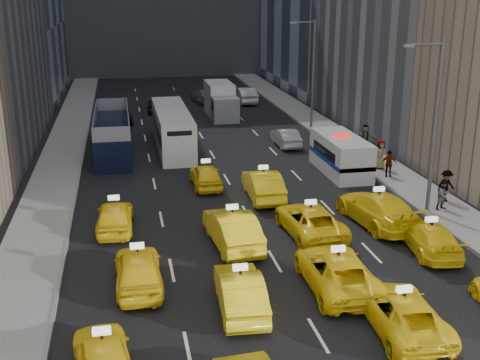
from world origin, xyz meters
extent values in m
cube|color=gray|center=(-10.50, 25.00, 0.07)|extent=(3.00, 90.00, 0.15)
cube|color=gray|center=(10.50, 25.00, 0.07)|extent=(3.00, 90.00, 0.15)
cube|color=slate|center=(-9.05, 25.00, 0.09)|extent=(0.15, 90.00, 0.18)
cube|color=slate|center=(9.05, 25.00, 0.09)|extent=(0.15, 90.00, 0.18)
cylinder|color=#595B60|center=(9.30, 12.00, 4.50)|extent=(0.20, 0.20, 9.00)
cylinder|color=#595B60|center=(8.40, 12.00, 8.80)|extent=(1.80, 0.12, 0.12)
cube|color=slate|center=(7.50, 12.00, 8.75)|extent=(0.50, 0.22, 0.12)
cylinder|color=#595B60|center=(9.30, 32.00, 4.50)|extent=(0.20, 0.20, 9.00)
cylinder|color=#595B60|center=(8.40, 32.00, 8.80)|extent=(1.80, 0.12, 0.12)
cube|color=slate|center=(7.50, 32.00, 8.75)|extent=(0.50, 0.22, 0.12)
imported|color=yellow|center=(-7.15, 0.98, 0.72)|extent=(2.21, 4.39, 1.43)
imported|color=yellow|center=(2.96, 1.81, 0.67)|extent=(2.51, 4.94, 1.34)
imported|color=yellow|center=(-5.90, 6.77, 0.78)|extent=(1.86, 4.57, 1.55)
imported|color=yellow|center=(-2.28, 4.28, 0.74)|extent=(1.81, 4.57, 1.48)
imported|color=yellow|center=(1.79, 5.14, 0.74)|extent=(2.57, 5.35, 1.47)
imported|color=yellow|center=(7.09, 7.63, 0.67)|extent=(2.48, 4.81, 1.34)
imported|color=yellow|center=(-6.81, 12.97, 0.74)|extent=(1.93, 4.39, 1.47)
imported|color=yellow|center=(-1.50, 10.07, 0.83)|extent=(2.16, 5.18, 1.66)
imported|color=yellow|center=(2.42, 10.61, 0.71)|extent=(2.65, 5.26, 1.43)
imported|color=yellow|center=(6.14, 11.20, 0.82)|extent=(2.95, 5.91, 1.65)
imported|color=yellow|center=(-1.47, 18.83, 0.70)|extent=(1.65, 4.09, 1.39)
imported|color=yellow|center=(1.41, 16.17, 0.80)|extent=(1.85, 4.93, 1.61)
cube|color=silver|center=(7.43, 20.02, 1.19)|extent=(2.35, 5.99, 2.39)
cylinder|color=black|center=(6.44, 17.94, 0.48)|extent=(0.28, 0.95, 0.95)
cylinder|color=black|center=(8.42, 17.94, 0.48)|extent=(0.28, 0.95, 0.95)
cylinder|color=black|center=(6.44, 22.10, 0.48)|extent=(0.28, 0.95, 0.95)
cylinder|color=black|center=(8.42, 22.10, 0.48)|extent=(0.28, 0.95, 0.95)
cube|color=navy|center=(7.43, 20.02, 1.03)|extent=(2.40, 5.99, 0.27)
cube|color=red|center=(7.43, 20.02, 2.47)|extent=(1.09, 0.39, 0.17)
cube|color=black|center=(-6.92, 27.67, 1.53)|extent=(2.47, 10.53, 3.06)
cylinder|color=black|center=(-7.96, 23.31, 0.55)|extent=(0.28, 1.10, 1.10)
cylinder|color=black|center=(-5.87, 23.31, 0.55)|extent=(0.28, 1.10, 1.10)
cylinder|color=black|center=(-7.96, 32.03, 0.55)|extent=(0.28, 1.10, 1.10)
cylinder|color=black|center=(-5.87, 32.03, 0.55)|extent=(0.28, 1.10, 1.10)
cube|color=silver|center=(-2.58, 28.55, 1.44)|extent=(3.26, 11.29, 2.88)
cylinder|color=black|center=(-3.59, 23.89, 0.55)|extent=(0.28, 1.10, 1.10)
cylinder|color=black|center=(-1.57, 23.89, 0.55)|extent=(0.28, 1.10, 1.10)
cylinder|color=black|center=(-3.59, 33.21, 0.55)|extent=(0.28, 1.10, 1.10)
cylinder|color=black|center=(-1.57, 33.21, 0.55)|extent=(0.28, 1.10, 1.10)
cube|color=silver|center=(2.82, 39.04, 1.52)|extent=(3.14, 6.91, 3.05)
cylinder|color=black|center=(1.83, 36.61, 0.55)|extent=(0.28, 1.10, 1.10)
cylinder|color=black|center=(3.81, 36.61, 0.55)|extent=(0.28, 1.10, 1.10)
cylinder|color=black|center=(1.83, 41.48, 0.55)|extent=(0.28, 1.10, 1.10)
cylinder|color=black|center=(3.81, 41.48, 0.55)|extent=(0.28, 1.10, 1.10)
imported|color=#9FA1A6|center=(5.80, 27.32, 0.67)|extent=(1.49, 4.09, 1.34)
imported|color=black|center=(-6.56, 38.30, 0.69)|extent=(2.55, 5.10, 1.39)
imported|color=slate|center=(2.27, 46.37, 0.71)|extent=(2.61, 5.13, 1.43)
imported|color=black|center=(-2.87, 42.57, 0.71)|extent=(1.99, 4.29, 1.42)
imported|color=#B5B7BD|center=(6.39, 45.44, 0.81)|extent=(1.87, 4.99, 1.63)
imported|color=gray|center=(10.27, 12.14, 0.96)|extent=(0.88, 0.65, 1.61)
imported|color=gray|center=(11.02, 13.26, 1.05)|extent=(1.24, 0.73, 1.79)
imported|color=gray|center=(9.91, 18.20, 0.97)|extent=(1.04, 0.68, 1.64)
imported|color=gray|center=(10.11, 19.88, 1.10)|extent=(0.93, 0.51, 1.90)
imported|color=gray|center=(11.00, 24.62, 1.07)|extent=(1.77, 1.11, 1.85)
camera|label=1|loc=(-6.15, -15.18, 11.38)|focal=45.00mm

